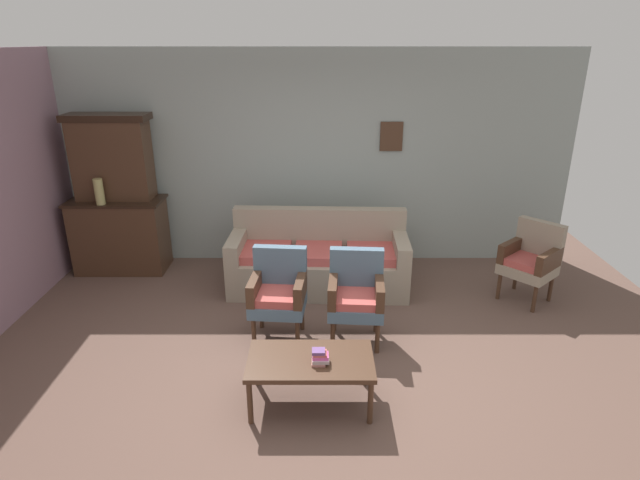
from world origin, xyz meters
TOP-DOWN VIEW (x-y plane):
  - ground_plane at (0.00, 0.00)m, footprint 7.68×7.68m
  - wall_back_with_decor at (0.00, 2.63)m, footprint 6.40×0.09m
  - side_cabinet at (-2.51, 2.25)m, footprint 1.16×0.55m
  - cabinet_upper_hutch at (-2.51, 2.33)m, footprint 0.99×0.38m
  - vase_on_cabinet at (-2.62, 2.06)m, footprint 0.11×0.11m
  - floral_couch at (-0.00, 1.73)m, footprint 2.09×0.88m
  - armchair_by_doorway at (-0.39, 0.62)m, footprint 0.56×0.53m
  - armchair_near_cabinet at (0.36, 0.57)m, footprint 0.55×0.52m
  - wingback_chair_by_fireplace at (2.37, 1.42)m, footprint 0.71×0.71m
  - coffee_table at (-0.06, -0.41)m, footprint 1.00×0.56m
  - book_stack_on_table at (0.01, -0.46)m, footprint 0.14×0.12m

SIDE VIEW (x-z plane):
  - ground_plane at x=0.00m, z-range 0.00..0.00m
  - floral_couch at x=0.00m, z-range -0.13..0.77m
  - coffee_table at x=-0.06m, z-range 0.17..0.59m
  - side_cabinet at x=-2.51m, z-range 0.00..0.93m
  - book_stack_on_table at x=0.01m, z-range 0.42..0.53m
  - armchair_by_doorway at x=-0.39m, z-range 0.05..0.95m
  - armchair_near_cabinet at x=0.36m, z-range 0.05..0.95m
  - wingback_chair_by_fireplace at x=2.37m, z-range 0.05..0.95m
  - vase_on_cabinet at x=-2.62m, z-range 0.93..1.24m
  - wall_back_with_decor at x=0.00m, z-range 0.00..2.70m
  - cabinet_upper_hutch at x=-2.51m, z-range 0.94..1.97m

